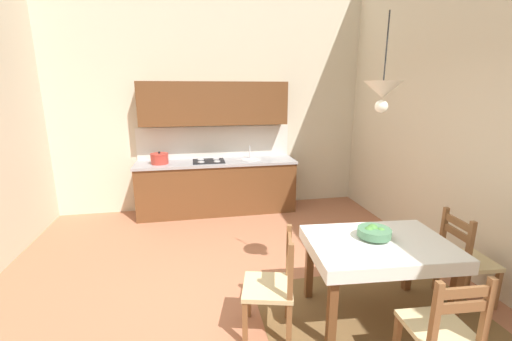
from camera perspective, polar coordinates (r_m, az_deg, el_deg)
ground_plane at (r=3.52m, az=-3.25°, el=-23.27°), size 5.85×6.53×0.10m
wall_back at (r=5.82m, az=-7.73°, el=13.44°), size 5.85×0.12×4.09m
wall_right at (r=4.12m, az=37.20°, el=10.66°), size 0.12×6.53×4.09m
area_rug at (r=3.52m, az=20.39°, el=-23.17°), size 2.10×1.60×0.01m
kitchen_cabinetry at (r=5.63m, az=-6.91°, el=1.26°), size 2.66×0.63×2.20m
dining_table at (r=3.28m, az=20.39°, el=-13.64°), size 1.32×0.96×0.75m
dining_chair_camera_side at (r=2.86m, az=29.49°, el=-23.10°), size 0.45×0.45×0.93m
dining_chair_tv_side at (r=2.98m, az=2.91°, el=-19.39°), size 0.51×0.51×0.93m
dining_chair_window_side at (r=3.95m, az=32.51°, el=-12.94°), size 0.45×0.45×0.93m
fruit_bowl at (r=3.23m, az=19.77°, el=-10.03°), size 0.30×0.30×0.12m
pendant_lamp at (r=3.01m, az=21.10°, el=12.78°), size 0.32×0.32×0.80m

